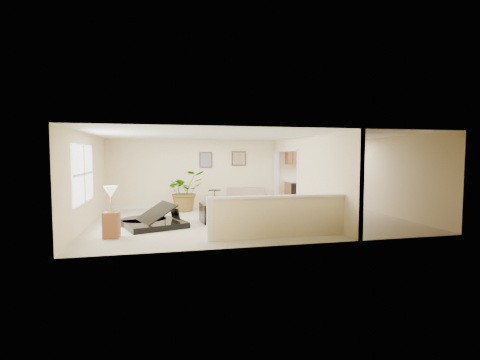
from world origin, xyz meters
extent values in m
plane|color=#B2AB8A|center=(0.00, 0.00, 0.00)|extent=(9.00, 9.00, 0.00)
cube|color=beige|center=(0.00, 3.00, 1.25)|extent=(9.00, 0.04, 2.50)
cube|color=beige|center=(0.00, -3.00, 1.25)|extent=(9.00, 0.04, 2.50)
cube|color=beige|center=(-4.50, 0.00, 1.25)|extent=(0.04, 6.00, 2.50)
cube|color=beige|center=(4.50, 0.00, 1.25)|extent=(0.04, 6.00, 2.50)
cube|color=silver|center=(0.00, 0.00, 2.50)|extent=(9.00, 6.00, 0.04)
cube|color=gray|center=(3.15, 0.00, 0.00)|extent=(2.70, 6.00, 0.01)
cube|color=beige|center=(1.80, -1.20, 1.25)|extent=(0.12, 3.60, 2.50)
cube|color=beige|center=(1.80, 1.77, 2.30)|extent=(0.12, 2.35, 0.40)
cube|color=beige|center=(0.15, -2.30, 0.47)|extent=(3.30, 0.12, 0.95)
cube|color=silver|center=(0.15, -2.30, 0.96)|extent=(3.40, 0.22, 0.05)
cube|color=silver|center=(-1.50, -2.30, 0.50)|extent=(0.14, 0.14, 1.00)
cube|color=white|center=(-4.49, -0.50, 1.45)|extent=(0.05, 2.15, 1.45)
cube|color=#3E2D16|center=(-0.95, 2.98, 1.75)|extent=(0.48, 0.03, 0.58)
cube|color=#8D5A6F|center=(-0.95, 2.96, 1.75)|extent=(0.40, 0.01, 0.50)
cube|color=#3E2D16|center=(0.30, 2.98, 1.80)|extent=(0.55, 0.03, 0.55)
cube|color=silver|center=(0.30, 2.96, 1.80)|extent=(0.46, 0.01, 0.46)
cube|color=brown|center=(3.30, 2.70, 0.45)|extent=(2.30, 0.60, 0.90)
cube|color=white|center=(3.30, 2.70, 0.92)|extent=(2.36, 0.65, 0.04)
cube|color=black|center=(2.50, 2.69, 0.43)|extent=(0.60, 0.60, 0.84)
cube|color=brown|center=(3.30, 2.82, 1.95)|extent=(2.30, 0.35, 0.75)
cube|color=black|center=(-2.74, -0.47, 0.79)|extent=(1.82, 1.70, 0.31)
cylinder|color=black|center=(-2.89, 0.09, 0.79)|extent=(1.27, 1.27, 0.31)
cube|color=white|center=(-1.86, -0.47, 0.75)|extent=(0.55, 1.04, 0.02)
cube|color=black|center=(-2.84, -0.37, 1.06)|extent=(1.49, 1.50, 0.69)
cube|color=black|center=(-1.25, -0.12, 0.27)|extent=(0.48, 0.85, 0.55)
cube|color=#947B5E|center=(0.33, 2.55, 0.23)|extent=(1.86, 1.43, 0.46)
cube|color=#947B5E|center=(0.33, 2.91, 0.70)|extent=(1.61, 0.77, 0.48)
cube|color=#947B5E|center=(-0.39, 2.55, 0.55)|extent=(0.50, 0.94, 0.17)
cube|color=#947B5E|center=(1.05, 2.55, 0.55)|extent=(0.50, 0.94, 0.17)
cylinder|color=black|center=(-0.70, 2.49, 0.01)|extent=(0.34, 0.34, 0.03)
cylinder|color=black|center=(-0.70, 2.49, 0.34)|extent=(0.03, 0.03, 0.65)
cylinder|color=black|center=(-0.70, 2.49, 0.66)|extent=(0.47, 0.47, 0.03)
cylinder|color=black|center=(-1.78, 2.13, 0.14)|extent=(0.40, 0.40, 0.28)
imported|color=#1F4E17|center=(-1.78, 2.13, 0.70)|extent=(1.59, 1.50, 1.40)
cylinder|color=black|center=(1.10, 2.05, 0.09)|extent=(0.26, 0.26, 0.18)
imported|color=#1F4E17|center=(1.10, 2.05, 0.25)|extent=(0.29, 0.29, 0.50)
cube|color=brown|center=(-3.69, -1.50, 0.30)|extent=(0.37, 0.37, 0.61)
cylinder|color=#B0903A|center=(-3.69, -1.50, 0.62)|extent=(0.16, 0.16, 0.02)
cylinder|color=#B0903A|center=(-3.69, -1.50, 0.82)|extent=(0.03, 0.03, 0.41)
cone|color=beige|center=(-3.69, -1.50, 1.08)|extent=(0.32, 0.32, 0.26)
camera|label=1|loc=(-2.49, -9.91, 1.90)|focal=26.00mm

